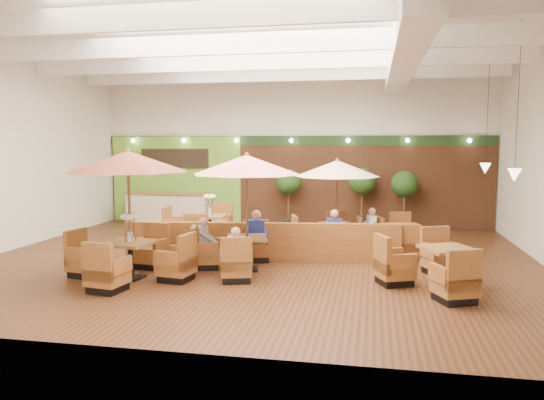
% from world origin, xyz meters
% --- Properties ---
extents(room, '(14.04, 14.00, 5.52)m').
position_xyz_m(room, '(0.25, 1.22, 3.63)').
color(room, '#381E0F').
rests_on(room, ground).
extents(service_counter, '(3.00, 0.75, 1.18)m').
position_xyz_m(service_counter, '(-4.40, 5.10, 0.58)').
color(service_counter, beige).
rests_on(service_counter, ground).
extents(booth_divider, '(6.97, 1.06, 0.97)m').
position_xyz_m(booth_divider, '(0.12, 0.02, 0.48)').
color(booth_divider, brown).
rests_on(booth_divider, ground).
extents(table_0, '(2.89, 2.89, 2.87)m').
position_xyz_m(table_0, '(-2.34, -2.28, 1.92)').
color(table_0, brown).
rests_on(table_0, ground).
extents(table_1, '(2.69, 2.83, 2.76)m').
position_xyz_m(table_1, '(-0.07, -1.06, 1.98)').
color(table_1, brown).
rests_on(table_1, ground).
extents(table_2, '(2.63, 2.63, 2.55)m').
position_xyz_m(table_2, '(1.88, 1.84, 1.74)').
color(table_2, brown).
rests_on(table_2, ground).
extents(table_3, '(1.94, 2.85, 1.61)m').
position_xyz_m(table_3, '(-2.18, 2.10, 0.47)').
color(table_3, brown).
rests_on(table_3, ground).
extents(table_4, '(2.14, 3.04, 1.06)m').
position_xyz_m(table_4, '(4.10, -1.70, 0.40)').
color(table_4, brown).
rests_on(table_4, ground).
extents(table_5, '(1.80, 2.62, 0.96)m').
position_xyz_m(table_5, '(3.44, 1.74, 0.36)').
color(table_5, brown).
rests_on(table_5, ground).
extents(topiary_0, '(0.89, 0.89, 2.06)m').
position_xyz_m(topiary_0, '(-0.03, 5.30, 1.53)').
color(topiary_0, black).
rests_on(topiary_0, ground).
extents(topiary_1, '(0.92, 0.92, 2.13)m').
position_xyz_m(topiary_1, '(2.52, 5.30, 1.59)').
color(topiary_1, black).
rests_on(topiary_1, ground).
extents(topiary_2, '(0.88, 0.88, 2.04)m').
position_xyz_m(topiary_2, '(3.91, 5.30, 1.52)').
color(topiary_2, black).
rests_on(topiary_2, ground).
extents(diner_0, '(0.38, 0.31, 0.74)m').
position_xyz_m(diner_0, '(0.00, -2.07, 0.74)').
color(diner_0, white).
rests_on(diner_0, ground).
extents(diner_1, '(0.45, 0.40, 0.83)m').
position_xyz_m(diner_1, '(0.00, -0.05, 0.77)').
color(diner_1, '#273EAA').
rests_on(diner_1, ground).
extents(diner_2, '(0.39, 0.42, 0.77)m').
position_xyz_m(diner_2, '(-1.01, -1.06, 0.75)').
color(diner_2, gray).
rests_on(diner_2, ground).
extents(diner_3, '(0.42, 0.38, 0.78)m').
position_xyz_m(diner_3, '(1.88, 0.91, 0.75)').
color(diner_3, '#273EAA').
rests_on(diner_3, ground).
extents(diner_4, '(0.34, 0.39, 0.73)m').
position_xyz_m(diner_4, '(2.81, 1.84, 0.73)').
color(diner_4, white).
rests_on(diner_4, ground).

